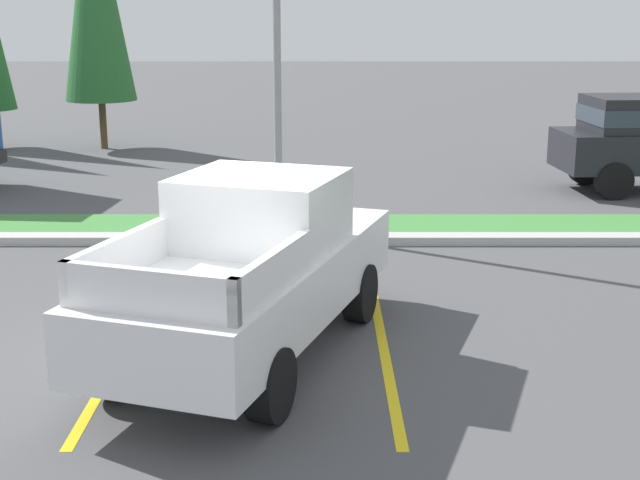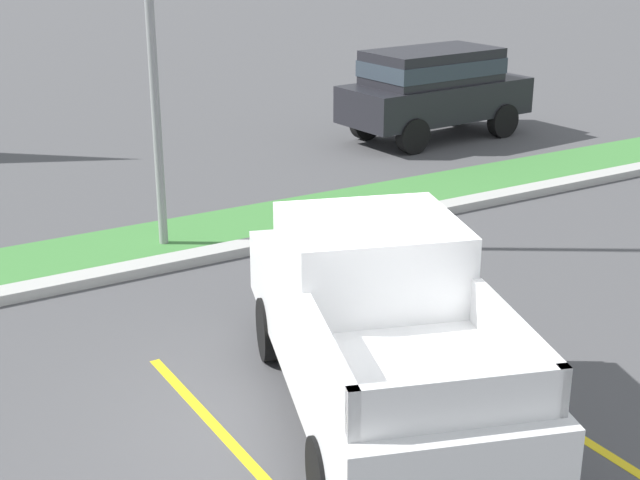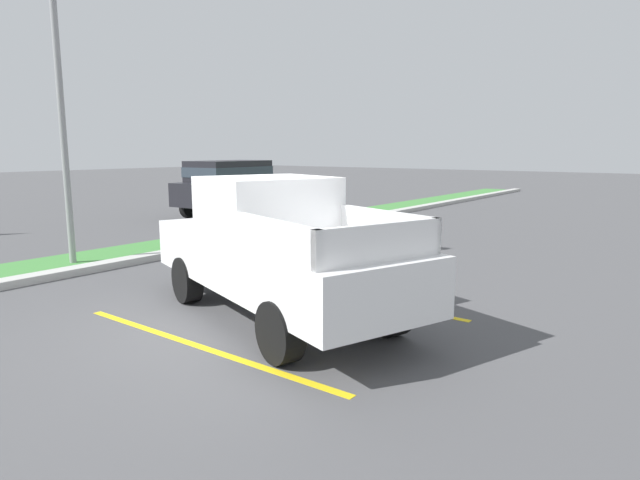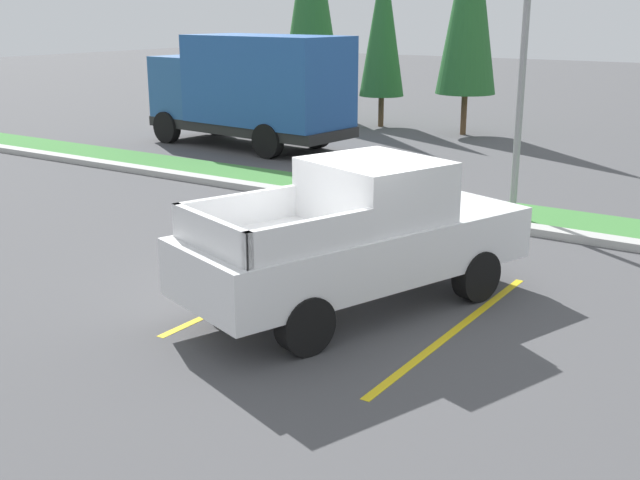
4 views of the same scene
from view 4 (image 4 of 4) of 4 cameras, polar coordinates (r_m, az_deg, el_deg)
name	(u,v)px [view 4 (image 4 of 4)]	position (r m, az deg, el deg)	size (l,w,h in m)	color
ground_plane	(352,300)	(11.58, 2.34, -4.39)	(120.00, 120.00, 0.00)	#4C4C4F
parking_line_near	(271,286)	(12.17, -3.55, -3.33)	(0.12, 4.80, 0.01)	yellow
parking_line_far	(456,329)	(10.70, 9.87, -6.40)	(0.12, 4.80, 0.01)	yellow
curb_strip	(485,222)	(15.84, 11.87, 1.27)	(56.00, 0.40, 0.15)	#B2B2AD
grass_median	(505,213)	(16.85, 13.29, 1.92)	(56.00, 1.80, 0.06)	#42843D
pickup_truck_main	(361,236)	(11.05, 2.98, 0.28)	(3.48, 5.55, 2.10)	black
cargo_truck_distant	(251,87)	(24.50, -5.00, 10.99)	(6.98, 3.03, 3.40)	black
street_light	(525,0)	(15.95, 14.64, 16.51)	(0.24, 1.49, 7.45)	gray
cypress_tree_left_inner	(383,24)	(28.99, 4.59, 15.39)	(1.61, 1.61, 6.21)	brown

